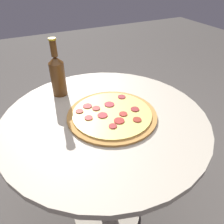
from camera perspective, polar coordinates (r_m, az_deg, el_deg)
name	(u,v)px	position (r m, az deg, el deg)	size (l,w,h in m)	color
ground_plane	(107,212)	(1.46, -1.35, -24.62)	(8.00, 8.00, 0.00)	#4C4742
table	(105,145)	(1.02, -1.79, -8.73)	(0.86, 0.86, 0.72)	#B2A893
pizza	(112,114)	(0.91, -0.02, -0.62)	(0.38, 0.38, 0.02)	#B77F3D
beer_bottle	(58,74)	(1.05, -14.04, 9.55)	(0.07, 0.07, 0.27)	#563314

